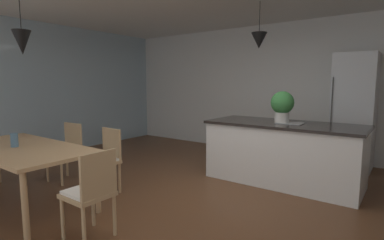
# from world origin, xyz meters

# --- Properties ---
(ground_plane) EXTENTS (10.00, 8.40, 0.04)m
(ground_plane) POSITION_xyz_m (0.00, 0.00, -0.02)
(ground_plane) COLOR brown
(wall_back_kitchen) EXTENTS (10.00, 0.12, 2.70)m
(wall_back_kitchen) POSITION_xyz_m (0.00, 3.26, 1.35)
(wall_back_kitchen) COLOR silver
(wall_back_kitchen) RESTS_ON ground_plane
(window_wall_left_glazing) EXTENTS (0.06, 8.40, 2.70)m
(window_wall_left_glazing) POSITION_xyz_m (-4.06, 0.00, 1.35)
(window_wall_left_glazing) COLOR #9EB7C6
(window_wall_left_glazing) RESTS_ON ground_plane
(dining_table) EXTENTS (2.00, 0.96, 0.73)m
(dining_table) POSITION_xyz_m (-1.71, -1.25, 0.67)
(dining_table) COLOR tan
(dining_table) RESTS_ON ground_plane
(chair_far_right) EXTENTS (0.42, 0.42, 0.87)m
(chair_far_right) POSITION_xyz_m (-1.25, -0.40, 0.47)
(chair_far_right) COLOR tan
(chair_far_right) RESTS_ON ground_plane
(chair_kitchen_end) EXTENTS (0.40, 0.40, 0.87)m
(chair_kitchen_end) POSITION_xyz_m (-0.34, -1.25, 0.47)
(chair_kitchen_end) COLOR tan
(chair_kitchen_end) RESTS_ON ground_plane
(chair_far_left) EXTENTS (0.43, 0.43, 0.87)m
(chair_far_left) POSITION_xyz_m (-2.16, -0.40, 0.47)
(chair_far_left) COLOR tan
(chair_far_left) RESTS_ON ground_plane
(kitchen_island) EXTENTS (2.22, 0.97, 0.91)m
(kitchen_island) POSITION_xyz_m (0.54, 1.47, 0.46)
(kitchen_island) COLOR white
(kitchen_island) RESTS_ON ground_plane
(refrigerator) EXTENTS (0.65, 0.67, 1.98)m
(refrigerator) POSITION_xyz_m (1.25, 2.86, 0.99)
(refrigerator) COLOR silver
(refrigerator) RESTS_ON ground_plane
(pendant_over_table) EXTENTS (0.20, 0.20, 0.90)m
(pendant_over_table) POSITION_xyz_m (-1.52, -1.24, 1.94)
(pendant_over_table) COLOR black
(pendant_over_island_main) EXTENTS (0.24, 0.24, 0.69)m
(pendant_over_island_main) POSITION_xyz_m (0.11, 1.47, 2.13)
(pendant_over_island_main) COLOR black
(potted_plant_on_island) EXTENTS (0.34, 0.34, 0.47)m
(potted_plant_on_island) POSITION_xyz_m (0.50, 1.47, 1.17)
(potted_plant_on_island) COLOR beige
(potted_plant_on_island) RESTS_ON kitchen_island
(vase_on_dining_table) EXTENTS (0.08, 0.08, 0.17)m
(vase_on_dining_table) POSITION_xyz_m (-1.74, -1.31, 0.81)
(vase_on_dining_table) COLOR slate
(vase_on_dining_table) RESTS_ON dining_table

